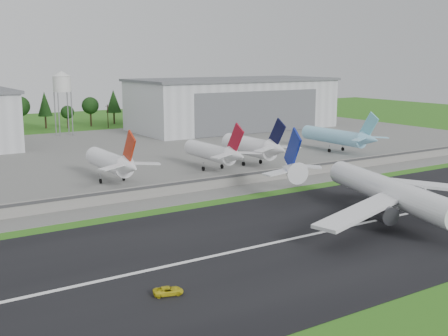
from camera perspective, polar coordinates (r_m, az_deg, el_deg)
ground at (r=113.99m, az=15.47°, el=-7.17°), size 600.00×600.00×0.00m
runway at (r=120.50m, az=11.94°, el=-5.99°), size 320.00×60.00×0.10m
runway_centerline at (r=120.49m, az=11.94°, el=-5.96°), size 220.00×1.00×0.02m
apron at (r=211.09m, az=-9.41°, el=1.41°), size 320.00×150.00×0.10m
blast_fence at (r=154.15m, az=0.20°, el=-1.33°), size 240.00×0.61×3.50m
hangar_east at (r=284.49m, az=0.91°, el=6.57°), size 102.00×47.00×25.20m
water_tower at (r=267.94m, az=-16.15°, el=8.42°), size 8.40×8.40×29.40m
utility_poles at (r=285.68m, az=-15.80°, el=3.63°), size 230.00×3.00×12.00m
treeline at (r=299.97m, az=-16.64°, el=3.92°), size 320.00×16.00×22.00m
main_airliner at (r=128.83m, az=16.57°, el=-2.87°), size 55.24×58.39×18.17m
ground_vehicle at (r=86.29m, az=-5.69°, el=-12.31°), size 4.95×3.24×1.27m
parked_jet_red_a at (r=161.50m, az=-11.17°, el=0.56°), size 7.36×31.29×16.55m
parked_jet_red_b at (r=176.40m, az=-0.91°, el=1.61°), size 7.36×31.29×16.41m
parked_jet_navy at (r=184.83m, az=3.14°, el=2.18°), size 7.36×31.29×16.94m
parked_jet_skyblue at (r=215.99m, az=11.64°, el=3.15°), size 7.36×37.29×16.56m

